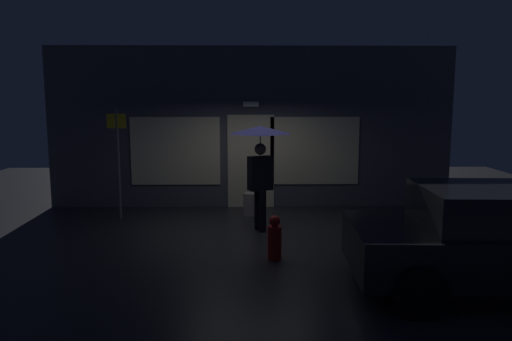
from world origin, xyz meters
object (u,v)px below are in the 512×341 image
person_with_umbrella (260,149)px  parked_car (509,238)px  fire_hydrant (275,239)px  street_sign_post (118,157)px  sidewalk_bollard (250,204)px

person_with_umbrella → parked_car: bearing=-67.0°
fire_hydrant → parked_car: bearing=-23.6°
person_with_umbrella → street_sign_post: bearing=138.6°
person_with_umbrella → sidewalk_bollard: size_ratio=4.11×
street_sign_post → fire_hydrant: bearing=-40.7°
person_with_umbrella → street_sign_post: size_ratio=0.87×
parked_car → sidewalk_bollard: bearing=130.8°
person_with_umbrella → sidewalk_bollard: (-0.20, 1.29, -1.36)m
person_with_umbrella → sidewalk_bollard: 1.88m
parked_car → fire_hydrant: bearing=159.0°
parked_car → sidewalk_bollard: (-3.46, 4.39, -0.48)m
sidewalk_bollard → fire_hydrant: 3.08m
sidewalk_bollard → fire_hydrant: (0.39, -3.05, 0.09)m
street_sign_post → parked_car: bearing=-33.1°
person_with_umbrella → street_sign_post: 3.16m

